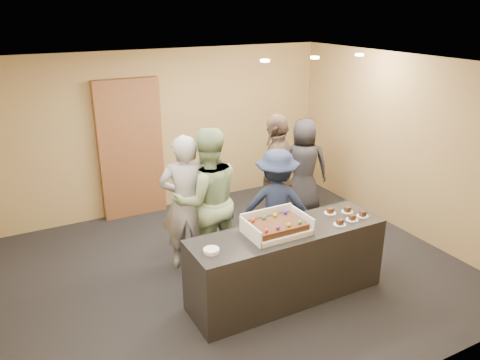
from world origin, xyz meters
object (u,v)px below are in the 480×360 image
Objects in this scene: person_brown_extra at (276,178)px; person_sage_man at (208,200)px; sheet_cake at (277,225)px; person_navy_man at (277,206)px; serving_counter at (287,264)px; plate_stack at (211,251)px; storage_cabinet at (131,149)px; cake_box at (276,228)px; person_dark_suit at (304,166)px; person_server_grey at (186,203)px.

person_sage_man is at bearing -37.23° from person_brown_extra.
person_navy_man is at bearing 57.77° from sheet_cake.
plate_stack is (-1.01, -0.06, 0.47)m from serving_counter.
cake_box is (0.78, -3.21, -0.20)m from storage_cabinet.
sheet_cake is 0.37× the size of person_dark_suit.
person_sage_man is at bearing 115.73° from serving_counter.
person_sage_man is (-0.38, 1.09, -0.03)m from sheet_cake.
cake_box is at bearing -76.37° from storage_cabinet.
person_brown_extra is at bearing -160.33° from person_sage_man.
person_brown_extra is (0.70, 1.37, 0.52)m from serving_counter.
person_server_grey is (0.15, -1.99, -0.22)m from storage_cabinet.
person_dark_suit is (1.23, 1.11, 0.03)m from person_navy_man.
sheet_cake is 1.16m from person_sage_man.
storage_cabinet is at bearing 103.52° from sheet_cake.
cake_box is 1.17× the size of sheet_cake.
serving_counter is at bearing 122.69° from person_sage_man.
person_navy_man is 0.97× the size of person_dark_suit.
sheet_cake is 0.31× the size of person_sage_man.
person_sage_man is at bearing 108.97° from sheet_cake.
plate_stack is 0.09× the size of person_server_grey.
storage_cabinet is 2.74m from person_navy_man.
person_navy_man is at bearing 172.62° from person_sage_man.
serving_counter is at bearing 97.49° from person_navy_man.
storage_cabinet is 3.33m from sheet_cake.
storage_cabinet is 2.86m from person_dark_suit.
plate_stack is 1.25m from person_sage_man.
person_server_grey is at bearing 121.95° from serving_counter.
person_brown_extra reaches higher than person_dark_suit.
person_sage_man reaches higher than sheet_cake.
person_sage_man is at bearing 52.65° from person_dark_suit.
cake_box is 0.37× the size of person_sage_man.
serving_counter is 1.32m from person_sage_man.
person_sage_man is 1.18× the size of person_dark_suit.
storage_cabinet is 3.20× the size of cake_box.
storage_cabinet is 3.75× the size of sheet_cake.
person_navy_man is 0.82× the size of person_brown_extra.
storage_cabinet is 1.39× the size of person_dark_suit.
person_sage_man is (-0.38, 1.07, 0.02)m from cake_box.
sheet_cake is 0.86m from plate_stack.
person_sage_man is 1.01× the size of person_brown_extra.
person_navy_man is (0.54, 0.83, -0.15)m from cake_box.
person_server_grey is at bearing 80.09° from plate_stack.
person_dark_suit is at bearing 37.77° from plate_stack.
person_sage_man is 1.26m from person_brown_extra.
person_sage_man is (0.25, -0.15, 0.05)m from person_server_grey.
person_navy_man is at bearing -60.93° from storage_cabinet.
person_navy_man is (1.32, -2.37, -0.35)m from storage_cabinet.
serving_counter is at bearing 0.00° from sheet_cake.
sheet_cake is 3.57× the size of plate_stack.
person_server_grey is 1.23m from person_navy_man.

